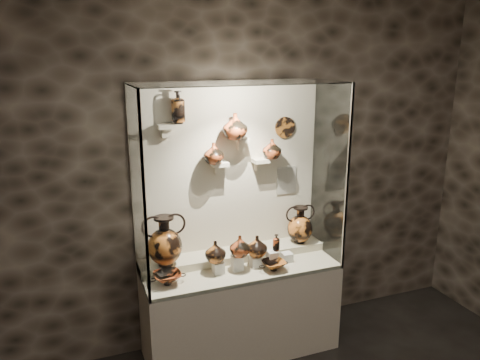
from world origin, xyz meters
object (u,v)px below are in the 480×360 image
object	(u,v)px
kylix_right	(274,265)
ovoid_vase_b	(235,126)
jug_c	(257,246)
ovoid_vase_a	(214,153)
ovoid_vase_c	(272,149)
amphora_right	(300,224)
kylix_left	(167,277)
lekythos_small	(276,242)
jug_b	(240,246)
amphora_left	(165,241)
lekythos_tall	(178,105)
jug_a	(215,252)

from	to	relation	value
kylix_right	ovoid_vase_b	xyz separation A→B (m)	(-0.22, 0.35, 1.15)
kylix_right	jug_c	bearing A→B (deg)	130.48
ovoid_vase_a	ovoid_vase_c	size ratio (longest dim) A/B	1.03
jug_c	amphora_right	bearing A→B (deg)	33.37
kylix_left	kylix_right	size ratio (longest dim) A/B	1.14
ovoid_vase_c	amphora_right	bearing A→B (deg)	-22.41
amphora_right	kylix_right	world-z (taller)	amphora_right
lekythos_small	jug_b	bearing A→B (deg)	-153.58
amphora_left	kylix_left	world-z (taller)	amphora_left
ovoid_vase_a	ovoid_vase_b	distance (m)	0.29
jug_c	kylix_right	size ratio (longest dim) A/B	0.74
lekythos_tall	ovoid_vase_c	world-z (taller)	lekythos_tall
amphora_left	amphora_right	bearing A→B (deg)	-20.90
jug_b	kylix_left	bearing A→B (deg)	167.21
amphora_left	ovoid_vase_a	xyz separation A→B (m)	(0.46, 0.09, 0.69)
kylix_left	ovoid_vase_c	xyz separation A→B (m)	(1.04, 0.29, 0.92)
amphora_left	kylix_left	xyz separation A→B (m)	(-0.03, -0.20, -0.23)
jug_a	jug_b	world-z (taller)	jug_b
jug_a	kylix_left	world-z (taller)	jug_a
amphora_right	jug_a	bearing A→B (deg)	-173.01
jug_c	ovoid_vase_b	size ratio (longest dim) A/B	0.85
lekythos_tall	ovoid_vase_a	size ratio (longest dim) A/B	1.67
jug_a	lekythos_tall	xyz separation A→B (m)	(-0.21, 0.27, 1.20)
jug_c	ovoid_vase_a	xyz separation A→B (m)	(-0.30, 0.24, 0.79)
jug_b	kylix_left	world-z (taller)	jug_b
lekythos_small	kylix_left	world-z (taller)	lekythos_small
amphora_left	jug_c	bearing A→B (deg)	-33.52
jug_c	ovoid_vase_a	bearing A→B (deg)	155.32
amphora_left	ovoid_vase_a	size ratio (longest dim) A/B	2.42
kylix_right	jug_a	bearing A→B (deg)	167.56
lekythos_small	ovoid_vase_a	bearing A→B (deg)	175.97
ovoid_vase_a	ovoid_vase_c	distance (m)	0.54
ovoid_vase_b	amphora_right	bearing A→B (deg)	-17.23
amphora_right	lekythos_small	distance (m)	0.39
kylix_left	jug_c	bearing A→B (deg)	-11.47
jug_a	jug_c	xyz separation A→B (m)	(0.38, -0.00, -0.01)
amphora_right	ovoid_vase_c	world-z (taller)	ovoid_vase_c
amphora_left	lekythos_small	distance (m)	0.96
ovoid_vase_c	amphora_left	bearing A→B (deg)	174.54
amphora_left	jug_c	world-z (taller)	amphora_left
jug_a	jug_b	size ratio (longest dim) A/B	1.00
jug_c	lekythos_small	xyz separation A→B (m)	(0.18, -0.01, 0.02)
ovoid_vase_b	ovoid_vase_c	size ratio (longest dim) A/B	1.26
jug_a	ovoid_vase_a	world-z (taller)	ovoid_vase_a
amphora_left	kylix_left	size ratio (longest dim) A/B	1.50
kylix_right	ovoid_vase_c	bearing A→B (deg)	72.96
amphora_left	jug_b	bearing A→B (deg)	-39.20
amphora_right	jug_c	distance (m)	0.55
kylix_right	lekythos_tall	size ratio (longest dim) A/B	0.85
jug_a	lekythos_small	distance (m)	0.55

